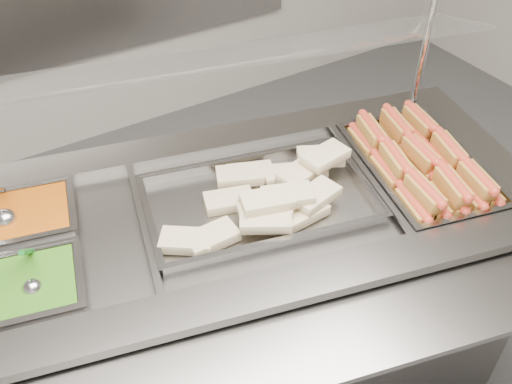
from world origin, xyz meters
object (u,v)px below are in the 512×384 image
ladle (5,218)px  serving_spoon (32,282)px  pan_wraps (259,203)px  steam_counter (243,294)px  pan_hotdogs (418,172)px  sneeze_guard (217,61)px

ladle → serving_spoon: size_ratio=1.09×
pan_wraps → ladle: bearing=156.5°
ladle → serving_spoon: 0.31m
ladle → steam_counter: bearing=-24.3°
steam_counter → serving_spoon: bearing=-179.8°
steam_counter → pan_hotdogs: bearing=-13.5°
pan_hotdogs → sneeze_guard: bearing=147.2°
sneeze_guard → pan_hotdogs: (0.60, -0.39, -0.44)m
pan_wraps → serving_spoon: bearing=179.0°
steam_counter → sneeze_guard: (0.06, 0.23, 0.88)m
pan_wraps → steam_counter: bearing=166.5°
ladle → pan_wraps: bearing=-23.5°
steam_counter → pan_wraps: pan_wraps is taller
pan_hotdogs → pan_wraps: bearing=166.5°
sneeze_guard → pan_hotdogs: 0.84m
pan_hotdogs → pan_wraps: same height
pan_hotdogs → serving_spoon: bearing=173.4°
ladle → serving_spoon: (0.00, -0.31, 0.00)m
sneeze_guard → pan_wraps: size_ratio=2.22×
steam_counter → pan_hotdogs: 0.81m
pan_hotdogs → steam_counter: bearing=166.5°
steam_counter → sneeze_guard: 0.91m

